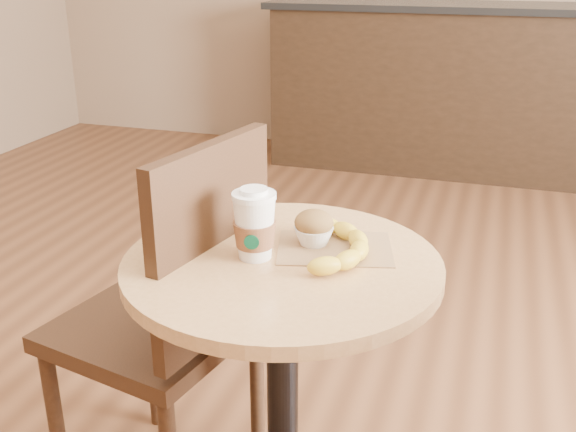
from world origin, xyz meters
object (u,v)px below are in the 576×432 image
object	(u,v)px
chair_left	(174,315)
muffin	(314,228)
coffee_cup	(255,227)
banana	(337,246)
cafe_table	(282,356)

from	to	relation	value
chair_left	muffin	distance (m)	0.42
coffee_cup	banana	bearing A→B (deg)	8.40
chair_left	coffee_cup	distance (m)	0.38
coffee_cup	muffin	bearing A→B (deg)	31.88
coffee_cup	muffin	size ratio (longest dim) A/B	1.76
coffee_cup	chair_left	bearing A→B (deg)	151.36
cafe_table	chair_left	world-z (taller)	chair_left
coffee_cup	banana	xyz separation A→B (m)	(0.16, 0.06, -0.05)
coffee_cup	banana	distance (m)	0.17
cafe_table	banana	distance (m)	0.28
cafe_table	banana	xyz separation A→B (m)	(0.10, 0.05, 0.26)
cafe_table	banana	size ratio (longest dim) A/B	2.75
chair_left	muffin	size ratio (longest dim) A/B	11.35
cafe_table	muffin	size ratio (longest dim) A/B	8.76
chair_left	banana	world-z (taller)	chair_left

